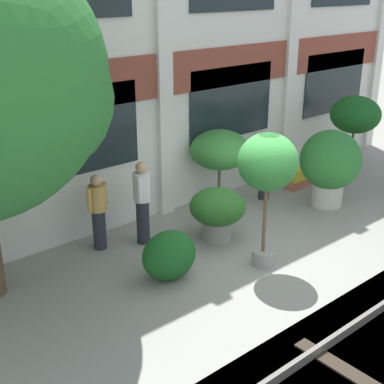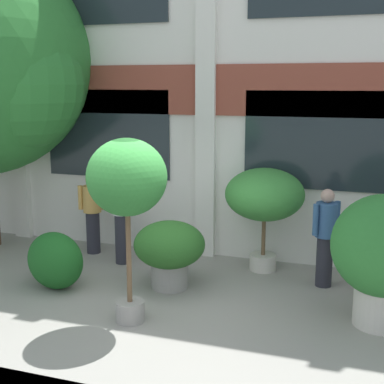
{
  "view_description": "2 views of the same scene",
  "coord_description": "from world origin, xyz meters",
  "px_view_note": "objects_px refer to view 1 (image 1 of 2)",
  "views": [
    {
      "loc": [
        -6.83,
        -5.98,
        4.95
      ],
      "look_at": [
        -0.77,
        1.15,
        1.23
      ],
      "focal_mm": 50.0,
      "sensor_mm": 36.0,
      "label": 1
    },
    {
      "loc": [
        2.87,
        -6.38,
        3.23
      ],
      "look_at": [
        0.03,
        2.06,
        1.4
      ],
      "focal_mm": 50.0,
      "sensor_mm": 36.0,
      "label": 2
    }
  ],
  "objects_px": {
    "potted_plant_fluted_column": "(330,163)",
    "potted_plant_square_trough": "(300,177)",
    "resident_by_doorway": "(98,210)",
    "resident_watching_tracks": "(142,200)",
    "topiary_hedge": "(169,255)",
    "potted_plant_low_pan": "(220,151)",
    "resident_near_plants": "(265,165)",
    "potted_plant_glazed_jar": "(217,210)",
    "potted_plant_terracotta_small": "(268,166)",
    "potted_plant_tall_urn": "(355,116)"
  },
  "relations": [
    {
      "from": "potted_plant_glazed_jar",
      "to": "potted_plant_square_trough",
      "type": "distance_m",
      "value": 3.86
    },
    {
      "from": "potted_plant_glazed_jar",
      "to": "potted_plant_terracotta_small",
      "type": "relative_size",
      "value": 0.45
    },
    {
      "from": "potted_plant_glazed_jar",
      "to": "topiary_hedge",
      "type": "relative_size",
      "value": 1.14
    },
    {
      "from": "potted_plant_glazed_jar",
      "to": "resident_watching_tracks",
      "type": "bearing_deg",
      "value": 145.76
    },
    {
      "from": "potted_plant_glazed_jar",
      "to": "potted_plant_fluted_column",
      "type": "height_order",
      "value": "potted_plant_fluted_column"
    },
    {
      "from": "resident_by_doorway",
      "to": "potted_plant_glazed_jar",
      "type": "bearing_deg",
      "value": 42.69
    },
    {
      "from": "potted_plant_low_pan",
      "to": "potted_plant_square_trough",
      "type": "bearing_deg",
      "value": -9.58
    },
    {
      "from": "potted_plant_terracotta_small",
      "to": "potted_plant_tall_urn",
      "type": "bearing_deg",
      "value": 18.91
    },
    {
      "from": "potted_plant_fluted_column",
      "to": "potted_plant_square_trough",
      "type": "bearing_deg",
      "value": 66.25
    },
    {
      "from": "potted_plant_fluted_column",
      "to": "resident_near_plants",
      "type": "bearing_deg",
      "value": 124.76
    },
    {
      "from": "potted_plant_glazed_jar",
      "to": "resident_by_doorway",
      "type": "xyz_separation_m",
      "value": [
        -2.03,
        1.2,
        0.17
      ]
    },
    {
      "from": "potted_plant_glazed_jar",
      "to": "potted_plant_tall_urn",
      "type": "relative_size",
      "value": 0.53
    },
    {
      "from": "potted_plant_low_pan",
      "to": "topiary_hedge",
      "type": "xyz_separation_m",
      "value": [
        -2.97,
        -1.9,
        -0.85
      ]
    },
    {
      "from": "resident_by_doorway",
      "to": "topiary_hedge",
      "type": "distance_m",
      "value": 1.87
    },
    {
      "from": "potted_plant_low_pan",
      "to": "resident_near_plants",
      "type": "bearing_deg",
      "value": -21.96
    },
    {
      "from": "resident_watching_tracks",
      "to": "potted_plant_square_trough",
      "type": "bearing_deg",
      "value": 46.51
    },
    {
      "from": "potted_plant_glazed_jar",
      "to": "topiary_hedge",
      "type": "height_order",
      "value": "potted_plant_glazed_jar"
    },
    {
      "from": "resident_watching_tracks",
      "to": "resident_near_plants",
      "type": "relative_size",
      "value": 1.07
    },
    {
      "from": "resident_by_doorway",
      "to": "resident_near_plants",
      "type": "bearing_deg",
      "value": 68.78
    },
    {
      "from": "resident_by_doorway",
      "to": "resident_near_plants",
      "type": "height_order",
      "value": "resident_near_plants"
    },
    {
      "from": "potted_plant_tall_urn",
      "to": "potted_plant_low_pan",
      "type": "relative_size",
      "value": 1.19
    },
    {
      "from": "potted_plant_fluted_column",
      "to": "potted_plant_square_trough",
      "type": "height_order",
      "value": "potted_plant_fluted_column"
    },
    {
      "from": "potted_plant_terracotta_small",
      "to": "topiary_hedge",
      "type": "bearing_deg",
      "value": 156.14
    },
    {
      "from": "potted_plant_low_pan",
      "to": "resident_by_doorway",
      "type": "bearing_deg",
      "value": -178.48
    },
    {
      "from": "potted_plant_fluted_column",
      "to": "topiary_hedge",
      "type": "relative_size",
      "value": 1.82
    },
    {
      "from": "potted_plant_glazed_jar",
      "to": "potted_plant_terracotta_small",
      "type": "distance_m",
      "value": 1.85
    },
    {
      "from": "potted_plant_low_pan",
      "to": "topiary_hedge",
      "type": "bearing_deg",
      "value": -147.41
    },
    {
      "from": "resident_by_doorway",
      "to": "resident_watching_tracks",
      "type": "height_order",
      "value": "resident_watching_tracks"
    },
    {
      "from": "potted_plant_square_trough",
      "to": "resident_near_plants",
      "type": "bearing_deg",
      "value": -179.29
    },
    {
      "from": "potted_plant_square_trough",
      "to": "topiary_hedge",
      "type": "bearing_deg",
      "value": -164.79
    },
    {
      "from": "potted_plant_terracotta_small",
      "to": "potted_plant_fluted_column",
      "type": "relative_size",
      "value": 1.4
    },
    {
      "from": "resident_watching_tracks",
      "to": "topiary_hedge",
      "type": "distance_m",
      "value": 1.59
    },
    {
      "from": "resident_by_doorway",
      "to": "resident_watching_tracks",
      "type": "xyz_separation_m",
      "value": [
        0.79,
        -0.36,
        0.1
      ]
    },
    {
      "from": "potted_plant_terracotta_small",
      "to": "potted_plant_fluted_column",
      "type": "height_order",
      "value": "potted_plant_terracotta_small"
    },
    {
      "from": "potted_plant_square_trough",
      "to": "resident_by_doorway",
      "type": "relative_size",
      "value": 0.68
    },
    {
      "from": "potted_plant_tall_urn",
      "to": "potted_plant_low_pan",
      "type": "distance_m",
      "value": 4.28
    },
    {
      "from": "potted_plant_terracotta_small",
      "to": "resident_near_plants",
      "type": "distance_m",
      "value": 3.43
    },
    {
      "from": "potted_plant_low_pan",
      "to": "resident_near_plants",
      "type": "xyz_separation_m",
      "value": [
        1.08,
        -0.43,
        -0.46
      ]
    },
    {
      "from": "potted_plant_tall_urn",
      "to": "resident_by_doorway",
      "type": "xyz_separation_m",
      "value": [
        -7.5,
        0.64,
        -0.8
      ]
    },
    {
      "from": "potted_plant_low_pan",
      "to": "resident_near_plants",
      "type": "height_order",
      "value": "potted_plant_low_pan"
    },
    {
      "from": "potted_plant_tall_urn",
      "to": "topiary_hedge",
      "type": "xyz_separation_m",
      "value": [
        -7.18,
        -1.17,
        -1.16
      ]
    },
    {
      "from": "potted_plant_glazed_jar",
      "to": "topiary_hedge",
      "type": "bearing_deg",
      "value": -160.51
    },
    {
      "from": "potted_plant_fluted_column",
      "to": "topiary_hedge",
      "type": "distance_m",
      "value": 4.94
    },
    {
      "from": "resident_watching_tracks",
      "to": "potted_plant_fluted_column",
      "type": "bearing_deg",
      "value": 30.85
    },
    {
      "from": "potted_plant_low_pan",
      "to": "potted_plant_square_trough",
      "type": "xyz_separation_m",
      "value": [
        2.47,
        -0.42,
        -1.08
      ]
    },
    {
      "from": "potted_plant_terracotta_small",
      "to": "potted_plant_glazed_jar",
      "type": "bearing_deg",
      "value": 86.77
    },
    {
      "from": "potted_plant_square_trough",
      "to": "resident_watching_tracks",
      "type": "bearing_deg",
      "value": -179.65
    },
    {
      "from": "potted_plant_fluted_column",
      "to": "potted_plant_square_trough",
      "type": "distance_m",
      "value": 1.58
    },
    {
      "from": "resident_near_plants",
      "to": "topiary_hedge",
      "type": "bearing_deg",
      "value": -116.13
    },
    {
      "from": "resident_by_doorway",
      "to": "potted_plant_fluted_column",
      "type": "bearing_deg",
      "value": 56.57
    }
  ]
}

